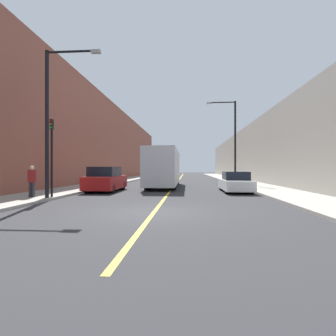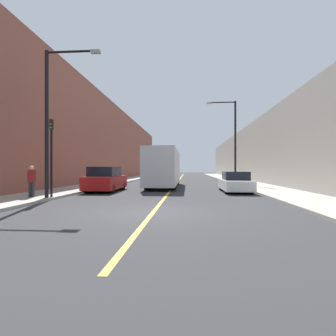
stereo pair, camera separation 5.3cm
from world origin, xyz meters
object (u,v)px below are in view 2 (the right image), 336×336
car_right_near (235,183)px  pedestrian (32,181)px  street_lamp_right (233,136)px  parked_suv_left (106,180)px  bus (164,167)px  street_lamp_left (52,113)px  traffic_light (51,155)px

car_right_near → pedestrian: bearing=-155.3°
street_lamp_right → pedestrian: street_lamp_right is taller
parked_suv_left → car_right_near: bearing=0.8°
bus → car_right_near: bus is taller
parked_suv_left → car_right_near: size_ratio=1.01×
bus → parked_suv_left: bus is taller
street_lamp_left → pedestrian: bearing=170.1°
traffic_light → pedestrian: traffic_light is taller
street_lamp_left → street_lamp_right: (11.74, 13.80, 0.32)m
bus → street_lamp_right: 8.22m
street_lamp_right → traffic_light: street_lamp_right is taller
parked_suv_left → street_lamp_right: 14.07m
traffic_light → parked_suv_left: bearing=75.6°
car_right_near → street_lamp_left: (-10.53, -5.62, 3.96)m
bus → street_lamp_right: street_lamp_right is taller
car_right_near → traffic_light: (-10.70, -5.32, 1.76)m
bus → street_lamp_right: bearing=27.4°
street_lamp_right → street_lamp_left: bearing=-130.4°
car_right_near → bus: bearing=139.7°
parked_suv_left → bus: bearing=51.3°
street_lamp_left → traffic_light: bearing=120.3°
bus → car_right_near: bearing=-40.3°
street_lamp_right → pedestrian: bearing=-133.7°
car_right_near → parked_suv_left: bearing=-179.2°
street_lamp_left → traffic_light: (-0.17, 0.30, -2.20)m
parked_suv_left → traffic_light: traffic_light is taller
street_lamp_right → parked_suv_left: bearing=-141.9°
street_lamp_right → car_right_near: bearing=-98.4°
bus → traffic_light: traffic_light is taller
car_right_near → street_lamp_left: street_lamp_left is taller
parked_suv_left → traffic_light: bearing=-104.4°
car_right_near → traffic_light: bearing=-153.6°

